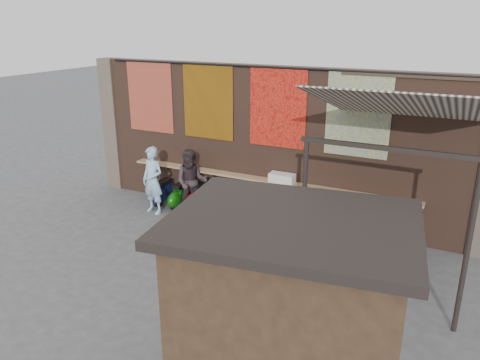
{
  "coord_description": "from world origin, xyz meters",
  "views": [
    {
      "loc": [
        4.61,
        -8.31,
        5.09
      ],
      "look_at": [
        -0.11,
        1.2,
        1.43
      ],
      "focal_mm": 35.0,
      "sensor_mm": 36.0,
      "label": 1
    }
  ],
  "objects": [
    {
      "name": "tapestry_multi",
      "position": [
        2.3,
        2.48,
        3.0
      ],
      "size": [
        1.5,
        0.02,
        2.0
      ],
      "primitive_type": "cube",
      "color": "#2B499F",
      "rests_on": "brick_wall"
    },
    {
      "name": "awning_post_right",
      "position": [
        4.9,
        -0.6,
        1.55
      ],
      "size": [
        0.09,
        0.09,
        3.1
      ],
      "primitive_type": "cylinder",
      "color": "black",
      "rests_on": "ground"
    },
    {
      "name": "scooter_stool_4",
      "position": [
        -0.69,
        2.0,
        0.38
      ],
      "size": [
        0.36,
        0.8,
        0.76
      ],
      "primitive_type": null,
      "color": "black",
      "rests_on": "ground"
    },
    {
      "name": "pier_left",
      "position": [
        -5.2,
        2.7,
        2.0
      ],
      "size": [
        0.5,
        0.5,
        4.0
      ],
      "primitive_type": "cube",
      "color": "#4C4238",
      "rests_on": "ground"
    },
    {
      "name": "brick_wall",
      "position": [
        0.0,
        2.7,
        2.0
      ],
      "size": [
        10.0,
        0.4,
        4.0
      ],
      "primitive_type": "cube",
      "color": "brown",
      "rests_on": "ground"
    },
    {
      "name": "market_stall",
      "position": [
        2.95,
        -3.57,
        1.39
      ],
      "size": [
        2.81,
        2.26,
        2.78
      ],
      "primitive_type": "cube",
      "rotation": [
        0.0,
        0.0,
        0.14
      ],
      "color": "black",
      "rests_on": "ground"
    },
    {
      "name": "scooter_stool_3",
      "position": [
        -1.26,
        1.98,
        0.35
      ],
      "size": [
        0.33,
        0.74,
        0.7
      ],
      "primitive_type": null,
      "color": "#175F3B",
      "rests_on": "ground"
    },
    {
      "name": "shopper_grey",
      "position": [
        3.62,
        0.3,
        0.93
      ],
      "size": [
        1.36,
        1.03,
        1.86
      ],
      "primitive_type": "imported",
      "rotation": [
        0.0,
        0.0,
        2.82
      ],
      "color": "#4D4C50",
      "rests_on": "ground"
    },
    {
      "name": "shopper_navy",
      "position": [
        2.17,
        0.05,
        0.76
      ],
      "size": [
        0.96,
        0.57,
        1.53
      ],
      "primitive_type": "imported",
      "rotation": [
        0.0,
        0.0,
        3.38
      ],
      "color": "#161633",
      "rests_on": "ground"
    },
    {
      "name": "scooter_stool_2",
      "position": [
        -1.82,
        1.99,
        0.38
      ],
      "size": [
        0.36,
        0.81,
        0.77
      ],
      "primitive_type": null,
      "color": "#A20C20",
      "rests_on": "ground"
    },
    {
      "name": "scooter_stool_7",
      "position": [
        0.99,
        1.98,
        0.4
      ],
      "size": [
        0.38,
        0.84,
        0.8
      ],
      "primitive_type": null,
      "color": "black",
      "rests_on": "ground"
    },
    {
      "name": "stall_shelf",
      "position": [
        2.81,
        -2.59,
        1.01
      ],
      "size": [
        2.12,
        0.39,
        0.06
      ],
      "primitive_type": "cube",
      "rotation": [
        0.0,
        0.0,
        0.14
      ],
      "color": "#473321",
      "rests_on": "market_stall"
    },
    {
      "name": "diner_right",
      "position": [
        -1.9,
        1.84,
        0.9
      ],
      "size": [
        1.08,
        0.99,
        1.81
      ],
      "primitive_type": "imported",
      "rotation": [
        0.0,
        0.0,
        0.43
      ],
      "color": "#32272B",
      "rests_on": "ground"
    },
    {
      "name": "awning_header",
      "position": [
        3.5,
        -0.6,
        3.08
      ],
      "size": [
        3.0,
        0.08,
        0.08
      ],
      "primitive_type": "cube",
      "color": "black",
      "rests_on": "awning_post_left"
    },
    {
      "name": "scooter_stool_0",
      "position": [
        -2.98,
        1.99,
        0.36
      ],
      "size": [
        0.34,
        0.75,
        0.72
      ],
      "primitive_type": null,
      "color": "navy",
      "rests_on": "ground"
    },
    {
      "name": "tapestry_orange",
      "position": [
        0.3,
        2.48,
        3.0
      ],
      "size": [
        1.5,
        0.02,
        2.0
      ],
      "primitive_type": "cube",
      "color": "red",
      "rests_on": "brick_wall"
    },
    {
      "name": "awning_post_left",
      "position": [
        2.1,
        -0.6,
        1.55
      ],
      "size": [
        0.09,
        0.09,
        3.1
      ],
      "primitive_type": "cylinder",
      "color": "black",
      "rests_on": "ground"
    },
    {
      "name": "stall_roof",
      "position": [
        2.95,
        -3.57,
        2.84
      ],
      "size": [
        3.15,
        2.59,
        0.12
      ],
      "primitive_type": "cube",
      "rotation": [
        0.0,
        0.0,
        0.14
      ],
      "color": "black",
      "rests_on": "market_stall"
    },
    {
      "name": "awning_ledger",
      "position": [
        3.5,
        2.49,
        3.95
      ],
      "size": [
        3.3,
        0.08,
        0.12
      ],
      "primitive_type": "cube",
      "color": "#33261C",
      "rests_on": "brick_wall"
    },
    {
      "name": "ground",
      "position": [
        0.0,
        0.0,
        0.0
      ],
      "size": [
        70.0,
        70.0,
        0.0
      ],
      "primitive_type": "plane",
      "color": "#474749",
      "rests_on": "ground"
    },
    {
      "name": "stall_sign",
      "position": [
        2.81,
        -2.59,
        2.02
      ],
      "size": [
        1.19,
        0.2,
        0.5
      ],
      "primitive_type": "cube",
      "rotation": [
        0.0,
        0.0,
        0.14
      ],
      "color": "gold",
      "rests_on": "market_stall"
    },
    {
      "name": "diner_left",
      "position": [
        -2.86,
        1.4,
        0.93
      ],
      "size": [
        0.75,
        0.56,
        1.86
      ],
      "primitive_type": "imported",
      "rotation": [
        0.0,
        0.0,
        -0.17
      ],
      "color": "#98C6DD",
      "rests_on": "ground"
    },
    {
      "name": "tapestry_redgold",
      "position": [
        -3.6,
        2.48,
        3.0
      ],
      "size": [
        1.5,
        0.02,
        2.0
      ],
      "primitive_type": "cube",
      "color": "maroon",
      "rests_on": "brick_wall"
    },
    {
      "name": "awning_canvas",
      "position": [
        3.5,
        0.9,
        3.55
      ],
      "size": [
        3.2,
        3.28,
        0.97
      ],
      "primitive_type": "cube",
      "rotation": [
        -0.28,
        0.0,
        0.0
      ],
      "color": "beige",
      "rests_on": "brick_wall"
    },
    {
      "name": "tapestry_sun",
      "position": [
        -1.7,
        2.48,
        3.0
      ],
      "size": [
        1.5,
        0.02,
        2.0
      ],
      "primitive_type": "cube",
      "color": "#C3730B",
      "rests_on": "brick_wall"
    },
    {
      "name": "shelf_box",
      "position": [
        0.54,
        2.3,
        1.24
      ],
      "size": [
        0.65,
        0.32,
        0.23
      ],
      "primitive_type": "cube",
      "color": "white",
      "rests_on": "eating_counter"
    },
    {
      "name": "hang_rail",
      "position": [
        0.0,
        2.47,
        3.98
      ],
      "size": [
        9.5,
        0.06,
        0.06
      ],
      "primitive_type": "cylinder",
      "rotation": [
        0.0,
        1.57,
        0.0
      ],
      "color": "black",
      "rests_on": "brick_wall"
    },
    {
      "name": "scooter_stool_5",
      "position": [
        -0.16,
        2.02,
        0.39
      ],
      "size": [
        0.37,
        0.81,
        0.77
      ],
      "primitive_type": null,
      "color": "#9B2B0E",
      "rests_on": "ground"
    },
    {
      "name": "scooter_stool_6",
      "position": [
        0.44,
        1.96,
        0.38
      ],
      "size": [
        0.36,
        0.81,
        0.77
      ],
      "primitive_type": null,
      "color": "navy",
      "rests_on": "ground"
    },
    {
      "name": "eating_counter",
      "position": [
        0.0,
        2.33,
        1.1
      ],
      "size": [
        8.0,
        0.32,
        0.05
      ],
      "primitive_type": "cube",
      "color": "#9E7A51",
      "rests_on": "brick_wall"
    },
    {
      "name": "scooter_stool_1",
      "position": [
        -2.43,
        1.99,
        0.35
      ],
      "size": [
        0.33,
        0.73,
        0.69
      ],
      "primitive_type": null,
      "color": "#0F5A0C",
      "rests_on": "ground"
    },
    {
      "name": "shopper_tan",
      "position": [
        1.97,
        0.74,
        0.86
      ],
      "size": [
        0.91,
        1.0,
        1.72
      ],
      "primitive_type": "imported",
      "rotation": [
        0.0,
        0.0,
        0.99
      ],
      "color": "#856F55",
      "rests_on": "ground"
    }
  ]
}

